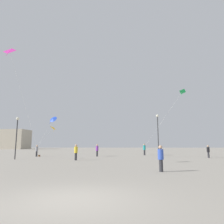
{
  "coord_description": "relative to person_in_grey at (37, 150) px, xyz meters",
  "views": [
    {
      "loc": [
        1.5,
        -6.29,
        1.57
      ],
      "look_at": [
        0.0,
        22.12,
        6.17
      ],
      "focal_mm": 33.24,
      "sensor_mm": 36.0,
      "label": 1
    }
  ],
  "objects": [
    {
      "name": "person_in_yellow",
      "position": [
        7.28,
        -7.1,
        0.03
      ],
      "size": [
        0.37,
        0.37,
        1.69
      ],
      "rotation": [
        0.0,
        0.0,
        0.77
      ],
      "color": "#2D2D33",
      "rests_on": "ground_plane"
    },
    {
      "name": "ground_plane",
      "position": [
        10.86,
        -23.24,
        -0.9
      ],
      "size": [
        300.0,
        300.0,
        0.0
      ],
      "primitive_type": "plane",
      "color": "#9E9689"
    },
    {
      "name": "person_in_purple",
      "position": [
        8.59,
        0.84,
        0.06
      ],
      "size": [
        0.38,
        0.38,
        1.74
      ],
      "rotation": [
        0.0,
        0.0,
        5.72
      ],
      "color": "#2D2D33",
      "rests_on": "ground_plane"
    },
    {
      "name": "person_in_grey",
      "position": [
        0.0,
        0.0,
        0.0
      ],
      "size": [
        0.36,
        0.36,
        1.63
      ],
      "rotation": [
        0.0,
        0.0,
        3.05
      ],
      "color": "#2D2D33",
      "rests_on": "ground_plane"
    },
    {
      "name": "lamppost_west",
      "position": [
        17.19,
        -0.62,
        2.94
      ],
      "size": [
        0.36,
        0.36,
        5.84
      ],
      "color": "#2D2D30",
      "rests_on": "ground_plane"
    },
    {
      "name": "person_in_black",
      "position": [
        23.33,
        -1.76,
        -0.02
      ],
      "size": [
        0.35,
        0.35,
        1.6
      ],
      "rotation": [
        0.0,
        0.0,
        3.14
      ],
      "color": "#2D2D33",
      "rests_on": "ground_plane"
    },
    {
      "name": "handbag_beside_flyer",
      "position": [
        0.35,
        0.1,
        -0.78
      ],
      "size": [
        0.24,
        0.35,
        0.24
      ],
      "primitive_type": "cube",
      "rotation": [
        0.0,
        0.0,
        4.36
      ],
      "color": "brown",
      "rests_on": "ground_plane"
    },
    {
      "name": "lamppost_east",
      "position": [
        0.05,
        -6.07,
        2.38
      ],
      "size": [
        0.36,
        0.36,
        4.86
      ],
      "color": "#2D2D30",
      "rests_on": "ground_plane"
    },
    {
      "name": "kite_cobalt_diamond",
      "position": [
        2.46,
        -0.82,
        4.35
      ],
      "size": [
        3.11,
        1.37,
        4.45
      ],
      "color": "blue"
    },
    {
      "name": "kite_emerald_delta",
      "position": [
        22.84,
        6.87,
        9.93
      ],
      "size": [
        7.88,
        2.61,
        10.1
      ],
      "color": "green"
    },
    {
      "name": "kite_amber_diamond",
      "position": [
        -1.48,
        10.92,
        4.12
      ],
      "size": [
        2.3,
        11.82,
        4.18
      ],
      "color": "yellow"
    },
    {
      "name": "person_in_teal",
      "position": [
        15.83,
        4.93,
        0.12
      ],
      "size": [
        0.4,
        0.4,
        1.85
      ],
      "rotation": [
        0.0,
        0.0,
        3.59
      ],
      "color": "#2D2D33",
      "rests_on": "ground_plane"
    },
    {
      "name": "kite_magenta_delta",
      "position": [
        -3.83,
        -2.29,
        13.89
      ],
      "size": [
        4.74,
        2.78,
        14.18
      ],
      "color": "#D12899"
    },
    {
      "name": "person_in_blue",
      "position": [
        14.64,
        -16.53,
        -0.03
      ],
      "size": [
        0.34,
        0.34,
        1.58
      ],
      "rotation": [
        0.0,
        0.0,
        1.21
      ],
      "color": "#2D2D33",
      "rests_on": "ground_plane"
    }
  ]
}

